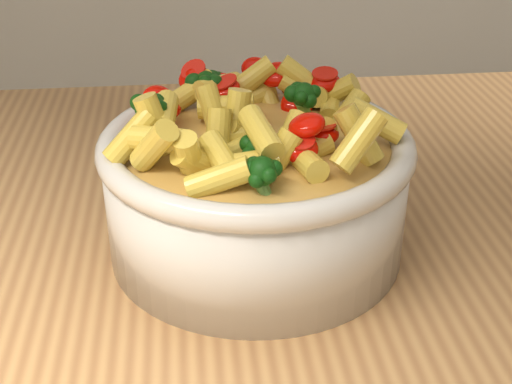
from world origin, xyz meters
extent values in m
cube|color=#B5834D|center=(0.00, 0.00, 0.88)|extent=(1.20, 0.80, 0.04)
cylinder|color=silver|center=(-0.09, 0.05, 0.94)|extent=(0.21, 0.21, 0.08)
ellipsoid|color=silver|center=(-0.09, 0.05, 0.92)|extent=(0.19, 0.19, 0.03)
torus|color=silver|center=(-0.09, 0.05, 0.98)|extent=(0.22, 0.22, 0.02)
ellipsoid|color=gold|center=(-0.09, 0.05, 0.98)|extent=(0.19, 0.19, 0.02)
camera|label=1|loc=(-0.13, -0.39, 1.19)|focal=50.00mm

